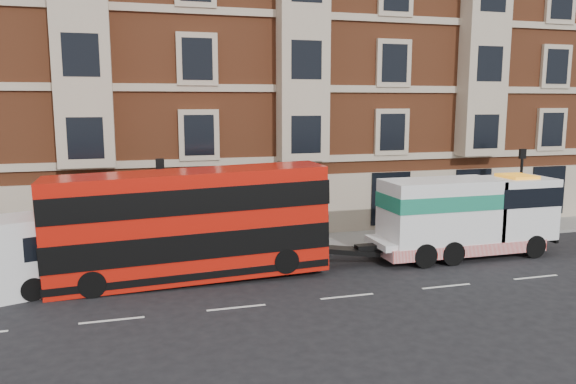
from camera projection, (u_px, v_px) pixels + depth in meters
name	position (u px, v px, depth m)	size (l,w,h in m)	color
ground	(347.00, 296.00, 19.95)	(120.00, 120.00, 0.00)	black
sidewalk	(288.00, 244.00, 27.05)	(90.00, 3.00, 0.15)	slate
victorian_terrace	(261.00, 46.00, 32.72)	(45.00, 12.00, 20.40)	brown
lamp_post_west	(161.00, 201.00, 23.77)	(0.35, 0.15, 4.35)	black
lamp_post_east	(521.00, 184.00, 28.69)	(0.35, 0.15, 4.35)	black
double_decker_bus	(189.00, 223.00, 21.49)	(10.54, 2.42, 4.26)	red
tow_truck	(464.00, 216.00, 24.85)	(8.44, 2.49, 3.51)	white
pedestrian	(124.00, 243.00, 23.55)	(0.62, 0.41, 1.69)	#1B2636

